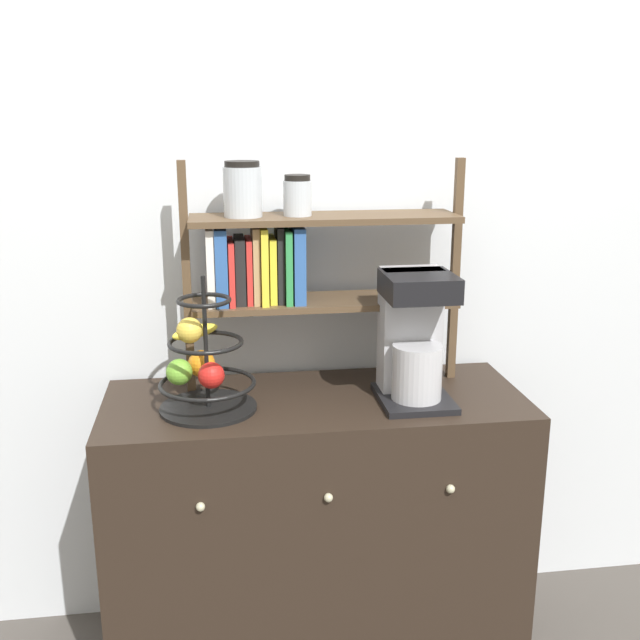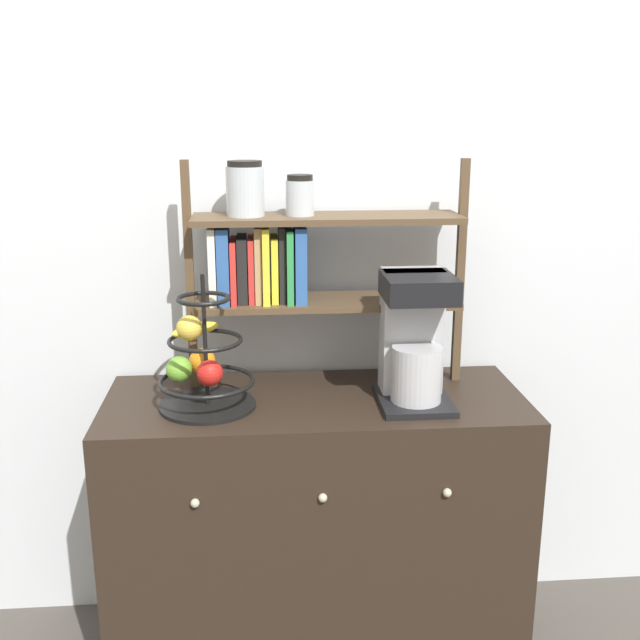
# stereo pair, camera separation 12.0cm
# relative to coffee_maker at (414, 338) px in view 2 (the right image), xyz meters

# --- Properties ---
(wall_back) EXTENTS (7.00, 0.05, 2.60)m
(wall_back) POSITION_rel_coffee_maker_xyz_m (-0.27, 0.32, 0.28)
(wall_back) COLOR silver
(wall_back) RESTS_ON ground_plane
(sideboard) EXTENTS (1.21, 0.50, 0.83)m
(sideboard) POSITION_rel_coffee_maker_xyz_m (-0.27, 0.04, -0.60)
(sideboard) COLOR black
(sideboard) RESTS_ON ground_plane
(coffee_maker) EXTENTS (0.20, 0.24, 0.37)m
(coffee_maker) POSITION_rel_coffee_maker_xyz_m (0.00, 0.00, 0.00)
(coffee_maker) COLOR black
(coffee_maker) RESTS_ON sideboard
(fruit_stand) EXTENTS (0.27, 0.27, 0.38)m
(fruit_stand) POSITION_rel_coffee_maker_xyz_m (-0.59, 0.00, -0.06)
(fruit_stand) COLOR black
(fruit_stand) RESTS_ON sideboard
(shelf_hutch) EXTENTS (0.82, 0.20, 0.67)m
(shelf_hutch) POSITION_rel_coffee_maker_xyz_m (-0.35, 0.16, 0.22)
(shelf_hutch) COLOR brown
(shelf_hutch) RESTS_ON sideboard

